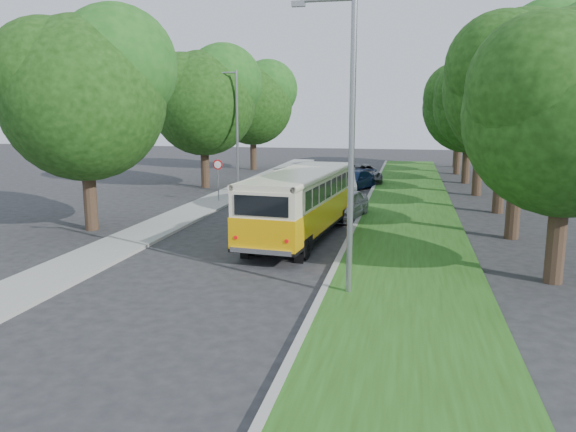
% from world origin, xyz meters
% --- Properties ---
extents(ground, '(120.00, 120.00, 0.00)m').
position_xyz_m(ground, '(0.00, 0.00, 0.00)').
color(ground, '#252527').
rests_on(ground, ground).
extents(curb, '(0.20, 70.00, 0.15)m').
position_xyz_m(curb, '(3.60, 5.00, 0.07)').
color(curb, gray).
rests_on(curb, ground).
extents(grass_verge, '(4.50, 70.00, 0.13)m').
position_xyz_m(grass_verge, '(5.95, 5.00, 0.07)').
color(grass_verge, '#244913').
rests_on(grass_verge, ground).
extents(sidewalk, '(2.20, 70.00, 0.12)m').
position_xyz_m(sidewalk, '(-4.80, 5.00, 0.06)').
color(sidewalk, gray).
rests_on(sidewalk, ground).
extents(treeline, '(24.27, 41.91, 9.46)m').
position_xyz_m(treeline, '(3.15, 17.99, 5.93)').
color(treeline, '#332319').
rests_on(treeline, ground).
extents(lamppost_near, '(1.71, 0.16, 8.00)m').
position_xyz_m(lamppost_near, '(4.21, -2.50, 4.37)').
color(lamppost_near, gray).
rests_on(lamppost_near, ground).
extents(lamppost_far, '(1.71, 0.16, 7.50)m').
position_xyz_m(lamppost_far, '(-4.70, 16.00, 4.12)').
color(lamppost_far, gray).
rests_on(lamppost_far, ground).
extents(warning_sign, '(0.56, 0.10, 2.50)m').
position_xyz_m(warning_sign, '(-4.50, 11.98, 1.71)').
color(warning_sign, gray).
rests_on(warning_sign, ground).
extents(vintage_bus, '(3.30, 9.51, 2.77)m').
position_xyz_m(vintage_bus, '(1.68, 4.20, 1.38)').
color(vintage_bus, '#F3AD07').
rests_on(vintage_bus, ground).
extents(car_silver, '(2.35, 4.32, 1.39)m').
position_xyz_m(car_silver, '(2.88, 8.71, 0.70)').
color(car_silver, '#AAABAF').
rests_on(car_silver, ground).
extents(car_white, '(2.41, 4.84, 1.52)m').
position_xyz_m(car_white, '(1.86, 16.03, 0.76)').
color(car_white, white).
rests_on(car_white, ground).
extents(car_blue, '(3.07, 4.56, 1.23)m').
position_xyz_m(car_blue, '(2.31, 19.07, 0.61)').
color(car_blue, navy).
rests_on(car_blue, ground).
extents(car_grey, '(3.16, 5.12, 1.32)m').
position_xyz_m(car_grey, '(2.68, 22.66, 0.66)').
color(car_grey, slate).
rests_on(car_grey, ground).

